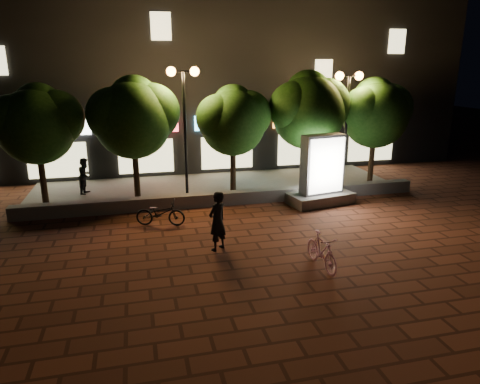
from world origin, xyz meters
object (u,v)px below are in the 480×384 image
object	(u,v)px
tree_right	(309,108)
ad_kiosk	(321,176)
tree_left	(134,115)
scooter_pink	(322,251)
pedestrian	(86,176)
street_lamp_left	(184,99)
street_lamp_right	(348,100)
scooter_parked	(160,213)
tree_far_right	(376,111)
rider	(217,221)
tree_mid	(234,118)
tree_far_left	(37,122)

from	to	relation	value
tree_right	ad_kiosk	xyz separation A→B (m)	(-0.28, -2.22, -2.45)
tree_left	scooter_pink	distance (m)	9.38
tree_left	pedestrian	bearing A→B (deg)	151.05
street_lamp_left	street_lamp_right	world-z (taller)	street_lamp_left
street_lamp_left	scooter_parked	xyz separation A→B (m)	(-1.28, -2.98, -3.58)
street_lamp_right	pedestrian	world-z (taller)	street_lamp_right
tree_right	tree_far_right	world-z (taller)	tree_right
ad_kiosk	rider	size ratio (longest dim) A/B	1.54
street_lamp_right	ad_kiosk	distance (m)	3.91
tree_mid	rider	distance (m)	6.43
street_lamp_left	ad_kiosk	bearing A→B (deg)	-21.09
tree_right	scooter_parked	distance (m)	8.02
street_lamp_left	rider	world-z (taller)	street_lamp_left
tree_far_left	tree_right	bearing A→B (deg)	0.00
tree_right	scooter_parked	xyz separation A→B (m)	(-6.63, -3.24, -3.12)
tree_far_left	tree_mid	world-z (taller)	tree_far_left
scooter_pink	ad_kiosk	bearing A→B (deg)	61.94
street_lamp_left	tree_far_left	bearing A→B (deg)	177.24
street_lamp_left	rider	bearing A→B (deg)	-87.44
tree_far_right	ad_kiosk	size ratio (longest dim) A/B	1.72
tree_far_left	pedestrian	world-z (taller)	tree_far_left
scooter_pink	scooter_parked	bearing A→B (deg)	128.41
tree_left	rider	bearing A→B (deg)	-69.04
tree_mid	rider	xyz separation A→B (m)	(-1.81, -5.71, -2.32)
street_lamp_left	street_lamp_right	xyz separation A→B (m)	(7.00, 0.00, -0.13)
rider	scooter_parked	distance (m)	2.94
tree_right	scooter_pink	size ratio (longest dim) A/B	3.12
scooter_pink	pedestrian	bearing A→B (deg)	123.49
tree_far_left	tree_far_right	world-z (taller)	tree_far_right
tree_far_left	tree_far_right	size ratio (longest dim) A/B	0.97
tree_mid	street_lamp_left	bearing A→B (deg)	-172.69
tree_left	tree_far_right	bearing A→B (deg)	-0.00
tree_far_right	scooter_pink	bearing A→B (deg)	-127.52
tree_far_right	street_lamp_left	world-z (taller)	street_lamp_left
tree_mid	scooter_pink	xyz separation A→B (m)	(0.69, -7.57, -2.73)
tree_far_right	ad_kiosk	world-z (taller)	tree_far_right
tree_mid	ad_kiosk	xyz separation A→B (m)	(3.03, -2.22, -2.10)
scooter_pink	pedestrian	distance (m)	11.11
tree_right	rider	bearing A→B (deg)	-131.81
tree_far_right	scooter_parked	xyz separation A→B (m)	(-9.83, -3.24, -2.92)
tree_mid	scooter_pink	size ratio (longest dim) A/B	2.77
street_lamp_left	rider	size ratio (longest dim) A/B	2.88
tree_right	scooter_pink	bearing A→B (deg)	-109.07
tree_far_left	tree_far_right	distance (m)	14.00
tree_left	tree_mid	world-z (taller)	tree_left
tree_far_right	street_lamp_left	xyz separation A→B (m)	(-8.55, -0.26, 0.66)
rider	pedestrian	size ratio (longest dim) A/B	1.18
tree_mid	street_lamp_left	xyz separation A→B (m)	(-2.05, -0.26, 0.81)
tree_mid	ad_kiosk	world-z (taller)	tree_mid
tree_left	scooter_pink	world-z (taller)	tree_left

